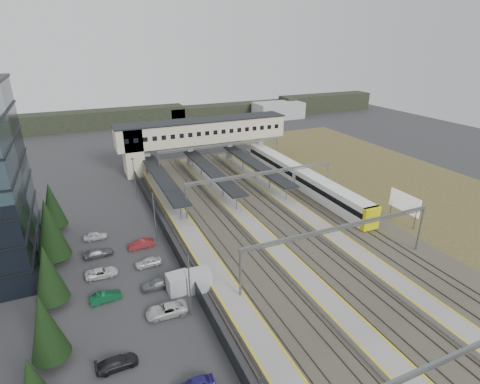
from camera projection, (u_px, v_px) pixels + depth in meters
name	position (u px, v px, depth m)	size (l,w,h in m)	color
ground	(230.00, 263.00, 51.71)	(220.00, 220.00, 0.00)	#2B2B2D
conifer_row	(46.00, 290.00, 38.39)	(4.42, 49.82, 9.50)	black
car_park	(143.00, 329.00, 39.10)	(10.46, 44.37, 1.29)	#9C9CA0
lampposts	(169.00, 243.00, 48.13)	(0.50, 53.25, 8.07)	slate
fence	(174.00, 249.00, 53.13)	(0.08, 90.00, 2.00)	#26282B
relay_cabin_near	(198.00, 280.00, 45.91)	(3.21, 2.46, 2.53)	#9FA3A5
relay_cabin_far	(178.00, 283.00, 45.43)	(2.74, 2.32, 2.42)	#9FA3A5
rail_corridor	(273.00, 232.00, 59.31)	(34.00, 90.00, 0.92)	#3D362D
canopies	(211.00, 171.00, 75.64)	(23.10, 30.00, 3.28)	black
footbridge	(192.00, 134.00, 87.04)	(40.40, 6.40, 11.20)	#C4B599
gantries	(296.00, 201.00, 56.43)	(28.40, 62.28, 7.17)	slate
train	(301.00, 178.00, 76.75)	(3.04, 42.21, 3.82)	white
billboard	(404.00, 204.00, 61.50)	(0.20, 6.18, 5.28)	slate
scrub_east	(434.00, 198.00, 72.71)	(34.00, 120.00, 0.06)	#4B3C23
treeline_far	(194.00, 113.00, 137.45)	(170.00, 19.00, 7.00)	black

